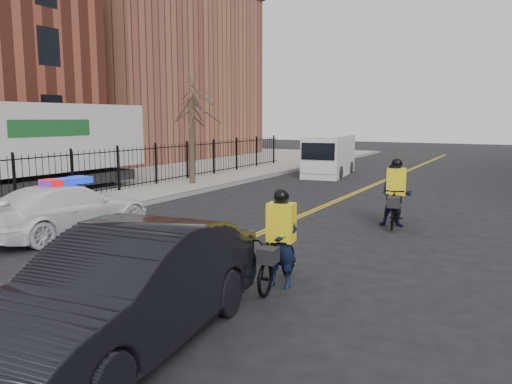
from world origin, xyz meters
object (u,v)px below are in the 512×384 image
Objects in this scene: cyclist_far at (396,200)px; cyclist_near at (281,253)px; cargo_van at (329,156)px; semi_trailer at (11,145)px; dark_sedan at (127,290)px; police_cruiser at (68,209)px.

cyclist_near is at bearing -104.70° from cyclist_far.
cargo_van is 0.45× the size of semi_trailer.
cyclist_far reaches higher than dark_sedan.
police_cruiser is at bearing -154.21° from cyclist_far.
cyclist_far is (7.85, 5.47, 0.10)m from police_cruiser.
cyclist_far reaches higher than cyclist_near.
dark_sedan is 22.65m from cargo_van.
cyclist_far is at bearing 10.26° from semi_trailer.
cargo_van is 16.43m from semi_trailer.
semi_trailer reaches higher than dark_sedan.
police_cruiser is at bearing 137.14° from dark_sedan.
dark_sedan reaches higher than police_cruiser.
dark_sedan is at bearing 149.83° from police_cruiser.
police_cruiser is 0.91× the size of cargo_van.
semi_trailer is 5.87× the size of cyclist_far.
cargo_van is at bearing 109.84° from cyclist_far.
cyclist_near is (7.20, -1.11, -0.05)m from police_cruiser.
cyclist_near reaches higher than police_cruiser.
semi_trailer reaches higher than police_cruiser.
semi_trailer is at bearing 141.97° from dark_sedan.
dark_sedan is 15.75m from semi_trailer.
semi_trailer is 15.15m from cyclist_far.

